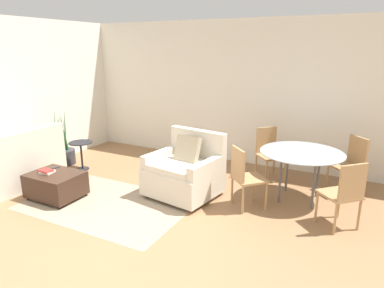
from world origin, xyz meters
The scene contains 16 objects.
ground_plane centered at (0.00, 0.00, 0.00)m, with size 20.00×20.00×0.00m, color #936B47.
wall_back centered at (0.00, 3.59, 1.38)m, with size 12.00×0.06×2.75m.
wall_left centered at (-3.27, 1.50, 1.38)m, with size 0.06×12.00×2.75m.
area_rug centered at (-0.91, 0.82, 0.00)m, with size 2.37×1.56×0.01m.
couch centered at (-2.73, 0.54, 0.33)m, with size 0.83×1.80×0.96m.
armchair centered at (-0.05, 1.63, 0.38)m, with size 1.12×1.05×0.98m.
ottoman centered at (-1.76, 0.64, 0.22)m, with size 0.77×0.61×0.40m.
book_stack centered at (-1.87, 0.60, 0.42)m, with size 0.22×0.20×0.05m.
tv_remote_primary centered at (-1.95, 0.81, 0.40)m, with size 0.10×0.17×0.01m.
potted_plant centered at (-2.90, 1.85, 0.24)m, with size 0.44×0.44×1.12m.
side_table centered at (-2.34, 1.78, 0.38)m, with size 0.43×0.43×0.53m.
dining_table centered at (1.55, 2.28, 0.68)m, with size 1.21×1.21×0.75m.
dining_chair_near_left centered at (0.90, 1.62, 0.52)m, with size 0.59×0.59×0.90m.
dining_chair_near_right centered at (2.21, 1.62, 0.52)m, with size 0.59×0.59×0.90m.
dining_chair_far_left centered at (0.90, 2.93, 0.52)m, with size 0.59×0.59×0.90m.
dining_chair_far_right centered at (2.21, 2.93, 0.52)m, with size 0.59×0.59×0.90m.
Camera 1 is at (2.31, -2.72, 2.23)m, focal length 32.00 mm.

